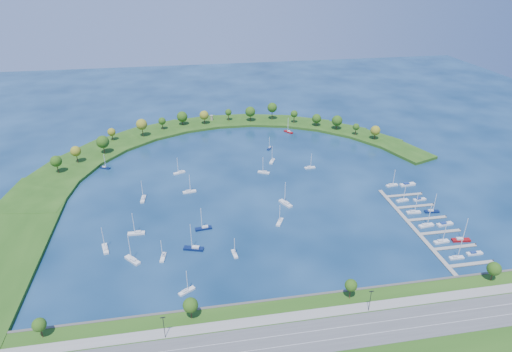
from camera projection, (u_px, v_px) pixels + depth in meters
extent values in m
plane|color=#06203B|center=(250.00, 186.00, 268.49)|extent=(700.00, 700.00, 0.00)
cube|color=#1F4713|center=(302.00, 340.00, 159.29)|extent=(420.00, 42.00, 1.60)
cube|color=#474442|center=(288.00, 299.00, 178.12)|extent=(420.00, 1.20, 1.80)
cube|color=#515154|center=(302.00, 338.00, 158.90)|extent=(420.00, 16.00, 0.12)
cube|color=gray|center=(294.00, 316.00, 168.56)|extent=(420.00, 5.00, 0.12)
cube|color=silver|center=(304.00, 343.00, 156.68)|extent=(420.00, 0.15, 0.02)
cube|color=silver|center=(300.00, 333.00, 161.07)|extent=(420.00, 0.15, 0.02)
cylinder|color=#382314|center=(41.00, 332.00, 158.33)|extent=(0.56, 0.56, 4.90)
sphere|color=#264711|center=(39.00, 325.00, 156.74)|extent=(5.20, 5.20, 5.20)
cylinder|color=#382314|center=(191.00, 313.00, 166.59)|extent=(0.56, 0.56, 5.25)
sphere|color=#264711|center=(190.00, 306.00, 164.85)|extent=(6.00, 6.00, 6.00)
cylinder|color=#382314|center=(350.00, 293.00, 176.37)|extent=(0.56, 0.56, 5.60)
sphere|color=#264711|center=(351.00, 286.00, 174.63)|extent=(5.20, 5.20, 5.20)
cylinder|color=#382314|center=(492.00, 276.00, 186.39)|extent=(0.56, 0.56, 4.90)
sphere|color=#264711|center=(494.00, 269.00, 184.73)|extent=(6.00, 6.00, 6.00)
cylinder|color=black|center=(164.00, 328.00, 156.97)|extent=(0.24, 0.24, 10.00)
cylinder|color=black|center=(370.00, 301.00, 169.11)|extent=(0.24, 0.24, 10.00)
cube|color=#1F4713|center=(38.00, 195.00, 255.67)|extent=(43.73, 48.72, 2.00)
cube|color=#1F4713|center=(63.00, 172.00, 282.99)|extent=(50.23, 54.30, 2.00)
cube|color=#1F4713|center=(93.00, 154.00, 308.94)|extent=(54.07, 56.09, 2.00)
cube|color=#1F4713|center=(126.00, 141.00, 332.01)|extent=(55.20, 54.07, 2.00)
cube|color=#1F4713|center=(160.00, 131.00, 350.87)|extent=(53.65, 48.47, 2.00)
cube|color=#1F4713|center=(195.00, 125.00, 364.43)|extent=(49.62, 39.75, 2.00)
cube|color=#1F4713|center=(231.00, 121.00, 371.90)|extent=(44.32, 29.96, 2.00)
cube|color=#1F4713|center=(266.00, 121.00, 372.85)|extent=(49.49, 38.05, 2.00)
cube|color=#1F4713|center=(301.00, 123.00, 367.23)|extent=(51.13, 44.12, 2.00)
cube|color=#1F4713|center=(336.00, 129.00, 355.35)|extent=(49.19, 47.96, 2.00)
cube|color=#1F4713|center=(370.00, 138.00, 337.92)|extent=(43.90, 49.49, 2.00)
cube|color=#1F4713|center=(403.00, 150.00, 315.93)|extent=(35.67, 48.74, 2.00)
cube|color=#1F4713|center=(6.00, 251.00, 207.06)|extent=(36.00, 130.81, 1.90)
cylinder|color=#382314|center=(58.00, 168.00, 278.64)|extent=(0.56, 0.56, 7.00)
sphere|color=#264711|center=(56.00, 161.00, 276.39)|extent=(7.33, 7.33, 7.33)
cylinder|color=#382314|center=(77.00, 158.00, 292.57)|extent=(0.56, 0.56, 7.21)
sphere|color=olive|center=(76.00, 151.00, 290.29)|extent=(7.07, 7.07, 7.07)
cylinder|color=#382314|center=(104.00, 149.00, 306.62)|extent=(0.56, 0.56, 7.14)
sphere|color=#264711|center=(103.00, 142.00, 304.18)|extent=(8.99, 8.99, 8.99)
cylinder|color=#382314|center=(112.00, 137.00, 328.89)|extent=(0.56, 0.56, 5.65)
sphere|color=olive|center=(112.00, 132.00, 327.05)|extent=(6.09, 6.09, 6.09)
cylinder|color=#382314|center=(143.00, 132.00, 335.16)|extent=(0.56, 0.56, 8.49)
sphere|color=olive|center=(142.00, 124.00, 332.45)|extent=(8.60, 8.60, 8.60)
cylinder|color=#382314|center=(163.00, 126.00, 349.59)|extent=(0.56, 0.56, 6.13)
sphere|color=#264711|center=(162.00, 121.00, 347.65)|extent=(6.02, 6.02, 6.02)
cylinder|color=#382314|center=(183.00, 122.00, 359.47)|extent=(0.56, 0.56, 5.54)
sphere|color=#264711|center=(182.00, 117.00, 357.40)|extent=(8.83, 8.83, 8.83)
cylinder|color=#382314|center=(204.00, 120.00, 361.20)|extent=(0.56, 0.56, 6.33)
sphere|color=olive|center=(204.00, 115.00, 359.06)|extent=(7.70, 7.70, 7.70)
cylinder|color=#382314|center=(229.00, 117.00, 369.05)|extent=(0.56, 0.56, 6.33)
sphere|color=#264711|center=(228.00, 112.00, 367.10)|extent=(5.61, 5.61, 5.61)
cylinder|color=#382314|center=(250.00, 117.00, 367.13)|extent=(0.56, 0.56, 6.97)
sphere|color=#264711|center=(250.00, 112.00, 364.76)|extent=(8.62, 8.62, 8.62)
cylinder|color=#382314|center=(272.00, 115.00, 370.25)|extent=(0.56, 0.56, 9.31)
sphere|color=#264711|center=(272.00, 108.00, 367.37)|extent=(8.35, 8.35, 8.35)
cylinder|color=#382314|center=(294.00, 119.00, 363.25)|extent=(0.56, 0.56, 7.00)
sphere|color=#264711|center=(294.00, 114.00, 361.11)|extent=(6.00, 6.00, 6.00)
cylinder|color=#382314|center=(316.00, 123.00, 357.50)|extent=(0.56, 0.56, 4.94)
sphere|color=#264711|center=(317.00, 119.00, 355.68)|extent=(7.65, 7.65, 7.65)
cylinder|color=#382314|center=(337.00, 126.00, 349.96)|extent=(0.56, 0.56, 5.87)
sphere|color=#264711|center=(337.00, 121.00, 347.84)|extent=(8.58, 8.58, 8.58)
cylinder|color=#382314|center=(356.00, 132.00, 338.54)|extent=(0.56, 0.56, 6.00)
sphere|color=#264711|center=(356.00, 127.00, 336.70)|extent=(5.29, 5.29, 5.29)
cylinder|color=#382314|center=(375.00, 136.00, 330.72)|extent=(0.56, 0.56, 5.82)
sphere|color=olive|center=(375.00, 130.00, 328.72)|extent=(7.54, 7.54, 7.54)
cylinder|color=gray|center=(212.00, 118.00, 370.60)|extent=(2.20, 2.20, 3.98)
cylinder|color=gray|center=(212.00, 116.00, 369.63)|extent=(2.60, 2.60, 0.30)
cube|color=gray|center=(413.00, 227.00, 226.62)|extent=(2.20, 82.00, 0.40)
cube|color=gray|center=(472.00, 264.00, 199.50)|extent=(22.00, 2.00, 0.40)
cylinder|color=#382314|center=(493.00, 261.00, 201.04)|extent=(0.36, 0.36, 1.60)
cube|color=gray|center=(455.00, 247.00, 211.08)|extent=(22.00, 2.00, 0.40)
cylinder|color=#382314|center=(476.00, 244.00, 212.62)|extent=(0.36, 0.36, 1.60)
cube|color=gray|center=(441.00, 232.00, 222.67)|extent=(22.00, 2.00, 0.40)
cylinder|color=#382314|center=(460.00, 230.00, 224.21)|extent=(0.36, 0.36, 1.60)
cube|color=gray|center=(427.00, 218.00, 234.25)|extent=(22.00, 2.00, 0.40)
cylinder|color=#382314|center=(446.00, 216.00, 235.79)|extent=(0.36, 0.36, 1.60)
cube|color=gray|center=(415.00, 206.00, 245.84)|extent=(22.00, 2.00, 0.40)
cylinder|color=#382314|center=(433.00, 204.00, 247.38)|extent=(0.36, 0.36, 1.60)
cube|color=gray|center=(405.00, 195.00, 257.42)|extent=(22.00, 2.00, 0.40)
cylinder|color=#382314|center=(421.00, 193.00, 258.96)|extent=(0.36, 0.36, 1.60)
cube|color=#0A1741|center=(203.00, 228.00, 225.32)|extent=(9.05, 3.55, 1.06)
cube|color=silver|center=(205.00, 227.00, 225.14)|extent=(3.28, 2.10, 0.74)
cylinder|color=silver|center=(201.00, 218.00, 222.19)|extent=(0.32, 0.32, 11.90)
cube|color=#0A1741|center=(194.00, 249.00, 209.57)|extent=(10.27, 5.55, 1.19)
cube|color=silver|center=(196.00, 247.00, 209.00)|extent=(3.88, 2.87, 0.83)
cylinder|color=silver|center=(191.00, 236.00, 206.35)|extent=(0.32, 0.32, 13.36)
cube|color=#0A1741|center=(270.00, 148.00, 320.42)|extent=(5.10, 6.71, 0.81)
cube|color=silver|center=(270.00, 147.00, 320.67)|extent=(2.35, 2.69, 0.56)
cylinder|color=silver|center=(269.00, 142.00, 317.73)|extent=(0.32, 0.32, 9.07)
cube|color=silver|center=(264.00, 172.00, 284.22)|extent=(8.02, 5.69, 0.95)
cube|color=silver|center=(265.00, 172.00, 283.63)|extent=(3.17, 2.68, 0.66)
cylinder|color=silver|center=(263.00, 164.00, 281.76)|extent=(0.32, 0.32, 10.68)
cube|color=silver|center=(187.00, 291.00, 183.00)|extent=(7.48, 5.70, 0.90)
cube|color=silver|center=(185.00, 291.00, 182.22)|extent=(3.00, 2.62, 0.63)
cylinder|color=silver|center=(187.00, 281.00, 180.85)|extent=(0.32, 0.32, 10.11)
cube|color=silver|center=(143.00, 199.00, 252.83)|extent=(3.07, 8.45, 0.99)
cube|color=silver|center=(143.00, 198.00, 251.72)|extent=(1.88, 3.03, 0.69)
cylinder|color=silver|center=(142.00, 189.00, 250.66)|extent=(0.32, 0.32, 11.16)
cube|color=silver|center=(163.00, 257.00, 203.69)|extent=(3.17, 7.43, 0.86)
cube|color=silver|center=(163.00, 255.00, 204.00)|extent=(1.81, 2.72, 0.60)
cylinder|color=silver|center=(162.00, 249.00, 200.77)|extent=(0.32, 0.32, 9.72)
cube|color=silver|center=(272.00, 161.00, 299.86)|extent=(5.62, 8.32, 0.98)
cube|color=silver|center=(272.00, 160.00, 300.17)|extent=(2.69, 3.26, 0.68)
cylinder|color=silver|center=(272.00, 154.00, 296.58)|extent=(0.32, 0.32, 11.00)
cube|color=silver|center=(189.00, 192.00, 260.73)|extent=(8.31, 3.51, 0.97)
cube|color=silver|center=(188.00, 191.00, 260.13)|extent=(3.03, 2.01, 0.68)
cylinder|color=silver|center=(190.00, 183.00, 258.23)|extent=(0.32, 0.32, 10.87)
cube|color=silver|center=(286.00, 204.00, 248.01)|extent=(6.67, 9.86, 1.16)
cube|color=silver|center=(287.00, 203.00, 246.87)|extent=(3.19, 3.87, 0.81)
cylinder|color=silver|center=(285.00, 192.00, 245.34)|extent=(0.32, 0.32, 13.04)
cube|color=silver|center=(133.00, 260.00, 201.59)|extent=(8.06, 8.82, 1.12)
cube|color=silver|center=(134.00, 259.00, 200.63)|extent=(3.52, 3.68, 0.79)
cylinder|color=silver|center=(130.00, 248.00, 198.89)|extent=(0.32, 0.32, 12.63)
cube|color=#0A1741|center=(105.00, 168.00, 290.53)|extent=(7.29, 5.08, 0.86)
cube|color=silver|center=(104.00, 167.00, 290.39)|extent=(2.87, 2.40, 0.60)
cylinder|color=silver|center=(105.00, 161.00, 287.98)|extent=(0.32, 0.32, 9.68)
cube|color=silver|center=(235.00, 254.00, 206.07)|extent=(2.73, 6.91, 0.81)
cube|color=silver|center=(234.00, 252.00, 206.33)|extent=(1.61, 2.50, 0.57)
cylinder|color=silver|center=(235.00, 246.00, 203.36)|extent=(0.32, 0.32, 9.08)
cube|color=silver|center=(179.00, 173.00, 283.78)|extent=(8.14, 5.10, 0.95)
cube|color=silver|center=(180.00, 171.00, 283.79)|extent=(3.15, 2.50, 0.66)
cylinder|color=silver|center=(178.00, 165.00, 280.84)|extent=(0.32, 0.32, 10.67)
cube|color=silver|center=(105.00, 249.00, 209.50)|extent=(4.48, 8.89, 1.03)
cube|color=silver|center=(105.00, 248.00, 208.41)|extent=(2.38, 3.32, 0.72)
cylinder|color=silver|center=(103.00, 238.00, 207.19)|extent=(0.32, 0.32, 11.56)
cube|color=silver|center=(280.00, 222.00, 230.87)|extent=(5.54, 7.86, 0.93)
cube|color=silver|center=(280.00, 220.00, 231.17)|extent=(2.61, 3.11, 0.65)
cylinder|color=silver|center=(280.00, 214.00, 227.76)|extent=(0.32, 0.32, 10.45)
cube|color=silver|center=(310.00, 168.00, 290.80)|extent=(7.42, 2.42, 0.88)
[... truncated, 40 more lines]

